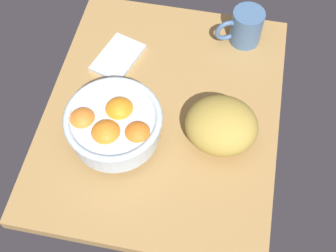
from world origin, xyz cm
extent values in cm
cube|color=#AA824A|center=(0.00, 0.00, -1.50)|extent=(67.54, 55.00, 3.00)
cylinder|color=silver|center=(9.53, -8.76, 1.01)|extent=(9.01, 9.01, 2.01)
cylinder|color=silver|center=(9.53, -8.76, 5.34)|extent=(19.74, 19.74, 6.66)
torus|color=silver|center=(9.53, -8.76, 8.67)|extent=(21.34, 21.34, 1.60)
sphere|color=orange|center=(6.87, -8.05, 6.91)|extent=(7.04, 7.04, 7.04)
sphere|color=orange|center=(10.74, -15.16, 6.83)|extent=(6.63, 6.63, 6.63)
sphere|color=orange|center=(13.08, -9.34, 6.92)|extent=(7.09, 7.09, 7.09)
sphere|color=orange|center=(11.83, -2.85, 6.83)|extent=(6.57, 6.57, 6.57)
ellipsoid|color=#B49740|center=(4.66, 14.18, 5.03)|extent=(14.94, 16.45, 10.07)
cube|color=silver|center=(-12.93, -14.21, 0.59)|extent=(15.51, 12.63, 1.17)
cylinder|color=#496D99|center=(-25.78, 16.62, 4.71)|extent=(8.03, 8.03, 9.42)
torus|color=#496D99|center=(-23.53, 11.91, 4.71)|extent=(3.88, 6.36, 6.48)
camera|label=1|loc=(56.29, 12.38, 89.07)|focal=47.72mm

